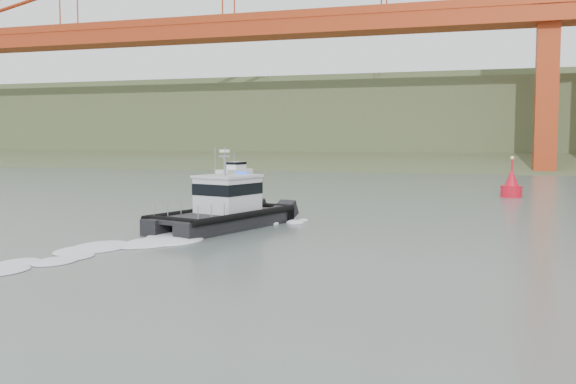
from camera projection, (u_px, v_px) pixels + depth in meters
ground at (208, 269)px, 24.77m from camera, size 400.00×400.00×0.00m
headlands at (440, 129)px, 143.64m from camera, size 500.00×105.36×27.12m
patrol_boat at (225, 208)px, 36.05m from camera, size 5.91×9.97×4.56m
motorboat at (235, 171)px, 83.04m from camera, size 3.22×6.04×3.16m
nav_buoy at (511, 186)px, 54.88m from camera, size 1.79×1.79×3.73m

